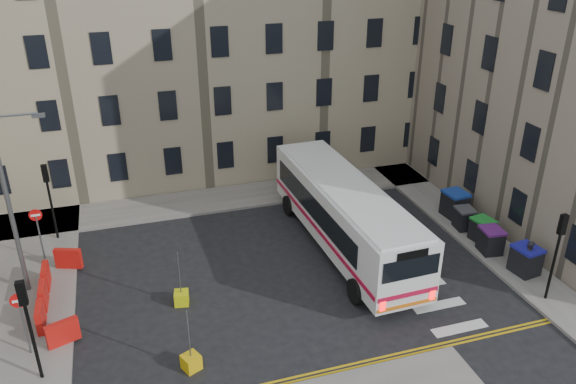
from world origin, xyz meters
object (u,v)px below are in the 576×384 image
wheelie_bin_b (491,240)px  wheelie_bin_e (455,204)px  bus (344,212)px  pedestrian (527,258)px  streetlamp (9,205)px  wheelie_bin_c (482,230)px  bollard_chevron (191,362)px  bollard_yellow (182,298)px  wheelie_bin_a (526,260)px  wheelie_bin_d (464,218)px

wheelie_bin_b → wheelie_bin_e: size_ratio=0.88×
bus → pedestrian: bus is taller
streetlamp → wheelie_bin_c: bearing=-6.1°
wheelie_bin_c → wheelie_bin_e: (0.14, 2.79, 0.12)m
wheelie_bin_b → pedestrian: 2.23m
bollard_chevron → streetlamp: bearing=131.5°
bollard_yellow → bus: bearing=15.5°
wheelie_bin_b → pedestrian: (0.36, -2.19, 0.23)m
wheelie_bin_b → bollard_chevron: (-15.38, -3.59, -0.49)m
wheelie_bin_c → wheelie_bin_e: wheelie_bin_e is taller
bus → bollard_yellow: bus is taller
wheelie_bin_a → wheelie_bin_b: bearing=93.1°
streetlamp → bollard_yellow: streetlamp is taller
wheelie_bin_a → bollard_yellow: wheelie_bin_a is taller
wheelie_bin_d → pedestrian: bearing=-80.6°
wheelie_bin_b → pedestrian: pedestrian is taller
bus → wheelie_bin_e: bus is taller
wheelie_bin_b → pedestrian: bearing=-73.3°
streetlamp → pedestrian: streetlamp is taller
streetlamp → wheelie_bin_c: streetlamp is taller
wheelie_bin_c → bollard_yellow: bearing=173.2°
wheelie_bin_b → wheelie_bin_a: bearing=-71.3°
wheelie_bin_e → bollard_chevron: wheelie_bin_e is taller
wheelie_bin_a → wheelie_bin_d: bearing=85.3°
bus → pedestrian: bearing=-37.4°
streetlamp → pedestrian: (21.96, -5.62, -3.32)m
bus → wheelie_bin_b: 7.37m
wheelie_bin_e → pedestrian: 6.09m
wheelie_bin_b → wheelie_bin_d: wheelie_bin_b is taller
wheelie_bin_a → bollard_yellow: 15.81m
wheelie_bin_c → bus: bearing=156.9°
wheelie_bin_c → wheelie_bin_d: bearing=87.2°
bus → wheelie_bin_c: bearing=-15.9°
wheelie_bin_b → wheelie_bin_c: bearing=82.8°
wheelie_bin_b → wheelie_bin_d: (0.14, 2.49, -0.06)m
wheelie_bin_b → wheelie_bin_d: 2.49m
pedestrian → wheelie_bin_a: bearing=-157.5°
streetlamp → wheelie_bin_d: (21.74, -0.94, -3.60)m
bus → pedestrian: 8.72m
wheelie_bin_e → pedestrian: size_ratio=0.84×
wheelie_bin_b → wheelie_bin_e: wheelie_bin_e is taller
bollard_yellow → wheelie_bin_c: bearing=2.3°
wheelie_bin_b → wheelie_bin_c: (0.29, 1.11, -0.03)m
bus → wheelie_bin_b: (6.69, -2.85, -1.20)m
bollard_yellow → wheelie_bin_b: bearing=-1.9°
streetlamp → wheelie_bin_b: streetlamp is taller
wheelie_bin_a → wheelie_bin_c: (-0.12, 3.18, -0.07)m
streetlamp → bollard_yellow: 8.13m
streetlamp → wheelie_bin_b: size_ratio=6.40×
wheelie_bin_e → bollard_chevron: 17.51m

